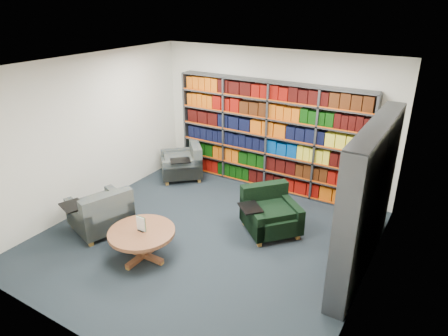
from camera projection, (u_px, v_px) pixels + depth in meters
The scene contains 7 objects.
room_shell at pixel (204, 160), 6.07m from camera, with size 5.02×5.02×2.82m.
bookshelf_back at pixel (269, 136), 8.03m from camera, with size 4.00×0.28×2.20m.
bookshelf_right at pixel (368, 199), 5.55m from camera, with size 0.28×2.50×2.20m.
chair_teal_left at pixel (185, 164), 8.76m from camera, with size 1.18×1.18×0.76m.
chair_green_right at pixel (269, 213), 6.77m from camera, with size 1.17×1.17×0.76m.
chair_teal_front at pixel (102, 215), 6.71m from camera, with size 1.10×1.15×0.79m.
coffee_table at pixel (142, 236), 6.00m from camera, with size 1.00×1.00×0.70m.
Camera 1 is at (3.17, -4.65, 3.71)m, focal length 32.00 mm.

